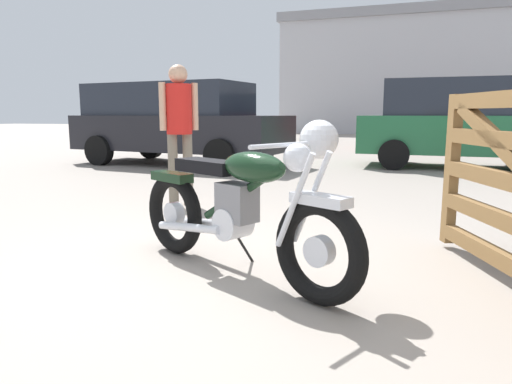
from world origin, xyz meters
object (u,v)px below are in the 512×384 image
vintage_motorcycle (243,205)px  bystander (179,121)px  blue_hatchback_right (176,121)px  dark_sedan_left (454,123)px  pale_sedan_back (453,120)px  silver_sedan_mid (184,119)px

vintage_motorcycle → bystander: 2.66m
blue_hatchback_right → dark_sedan_left: 5.83m
vintage_motorcycle → pale_sedan_back: size_ratio=0.45×
pale_sedan_back → silver_sedan_mid: 9.20m
vintage_motorcycle → silver_sedan_mid: (-6.59, 13.03, 0.43)m
vintage_motorcycle → dark_sedan_left: size_ratio=0.47×
bystander → blue_hatchback_right: blue_hatchback_right is taller
blue_hatchback_right → bystander: bearing=-54.3°
bystander → silver_sedan_mid: size_ratio=0.41×
vintage_motorcycle → silver_sedan_mid: 14.61m
pale_sedan_back → dark_sedan_left: same height
vintage_motorcycle → blue_hatchback_right: bearing=148.5°
blue_hatchback_right → silver_sedan_mid: silver_sedan_mid is taller
vintage_motorcycle → silver_sedan_mid: size_ratio=0.47×
bystander → silver_sedan_mid: silver_sedan_mid is taller
pale_sedan_back → blue_hatchback_right: bearing=-126.6°
blue_hatchback_right → vintage_motorcycle: bearing=-51.4°
dark_sedan_left → blue_hatchback_right: bearing=-167.2°
blue_hatchback_right → silver_sedan_mid: size_ratio=1.23×
pale_sedan_back → blue_hatchback_right: size_ratio=0.84×
dark_sedan_left → pale_sedan_back: bearing=86.9°
bystander → blue_hatchback_right: size_ratio=0.34×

